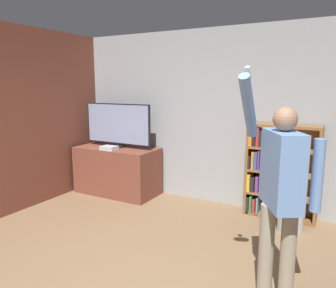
{
  "coord_description": "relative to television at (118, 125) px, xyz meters",
  "views": [
    {
      "loc": [
        1.62,
        -1.76,
        1.85
      ],
      "look_at": [
        -0.29,
        1.73,
        1.13
      ],
      "focal_mm": 35.0,
      "sensor_mm": 36.0,
      "label": 1
    }
  ],
  "objects": [
    {
      "name": "television",
      "position": [
        0.0,
        0.0,
        0.0
      ],
      "size": [
        1.27,
        0.22,
        0.74
      ],
      "color": "black",
      "rests_on": "tv_ledge"
    },
    {
      "name": "wall_side_brick",
      "position": [
        -0.8,
        -1.16,
        0.16
      ],
      "size": [
        0.06,
        4.61,
        2.7
      ],
      "color": "brown",
      "rests_on": "ground_plane"
    },
    {
      "name": "game_console",
      "position": [
        0.02,
        -0.28,
        -0.36
      ],
      "size": [
        0.26,
        0.19,
        0.07
      ],
      "color": "silver",
      "rests_on": "tv_ledge"
    },
    {
      "name": "person",
      "position": [
        2.97,
        -1.7,
        -0.16
      ],
      "size": [
        0.63,
        0.59,
        2.0
      ],
      "rotation": [
        0.0,
        0.0,
        -1.05
      ],
      "color": "gray",
      "rests_on": "ground_plane"
    },
    {
      "name": "waste_bin",
      "position": [
        2.87,
        -0.2,
        -1.0
      ],
      "size": [
        0.31,
        0.31,
        0.38
      ],
      "color": "#B7B7BC",
      "rests_on": "ground_plane"
    },
    {
      "name": "wall_back",
      "position": [
        1.78,
        0.38,
        0.16
      ],
      "size": [
        7.09,
        0.09,
        2.7
      ],
      "color": "#9EA3A8",
      "rests_on": "ground_plane"
    },
    {
      "name": "bookshelf",
      "position": [
        2.57,
        0.2,
        -0.53
      ],
      "size": [
        0.97,
        0.28,
        1.32
      ],
      "color": "brown",
      "rests_on": "ground_plane"
    },
    {
      "name": "tv_ledge",
      "position": [
        -0.0,
        -0.05,
        -0.79
      ],
      "size": [
        1.4,
        0.69,
        0.8
      ],
      "color": "brown",
      "rests_on": "ground_plane"
    }
  ]
}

